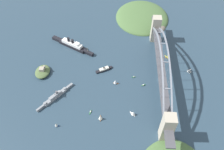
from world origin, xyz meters
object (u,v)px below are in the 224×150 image
object	(u,v)px
harbor_ferry_steamer	(104,69)
naval_cruiser	(55,96)
seaplane_taxiing_near_bridge	(167,57)
small_boat_6	(143,85)
small_boat_3	(90,112)
ocean_liner	(72,45)
seaplane_second_in_formation	(189,71)
small_boat_1	(133,113)
harbor_arch_bridge	(161,68)
small_boat_4	(100,117)
small_boat_2	(115,82)
small_boat_5	(56,125)
fort_island_mid_harbor	(43,71)
small_boat_0	(134,77)

from	to	relation	value
harbor_ferry_steamer	naval_cruiser	bearing A→B (deg)	130.56
seaplane_taxiing_near_bridge	small_boat_6	xyz separation A→B (m)	(-67.43, 45.69, -1.36)
small_boat_6	small_boat_3	bearing A→B (deg)	124.12
ocean_liner	seaplane_second_in_formation	xyz separation A→B (m)	(-55.11, -217.19, -3.34)
ocean_liner	small_boat_3	world-z (taller)	ocean_liner
small_boat_1	small_boat_3	bearing A→B (deg)	88.88
ocean_liner	small_boat_1	size ratio (longest dim) A/B	9.14
harbor_arch_bridge	small_boat_4	bearing A→B (deg)	131.36
seaplane_second_in_formation	small_boat_2	world-z (taller)	small_boat_2
seaplane_taxiing_near_bridge	small_boat_5	world-z (taller)	small_boat_5
seaplane_second_in_formation	small_boat_4	size ratio (longest dim) A/B	0.82
fort_island_mid_harbor	small_boat_4	bearing A→B (deg)	-128.61
ocean_liner	fort_island_mid_harbor	xyz separation A→B (m)	(-70.52, 40.83, -1.26)
small_boat_2	fort_island_mid_harbor	bearing A→B (deg)	82.38
naval_cruiser	seaplane_taxiing_near_bridge	distance (m)	212.88
harbor_ferry_steamer	small_boat_3	world-z (taller)	harbor_ferry_steamer
small_boat_2	small_boat_6	world-z (taller)	small_boat_2
fort_island_mid_harbor	small_boat_5	xyz separation A→B (m)	(-101.87, -45.20, -0.20)
small_boat_6	small_boat_1	bearing A→B (deg)	162.55
harbor_arch_bridge	ocean_liner	world-z (taller)	harbor_arch_bridge
fort_island_mid_harbor	small_boat_1	bearing A→B (deg)	-116.00
fort_island_mid_harbor	small_boat_2	xyz separation A→B (m)	(-17.17, -128.41, 0.11)
seaplane_second_in_formation	small_boat_6	size ratio (longest dim) A/B	1.19
small_boat_4	small_boat_1	bearing A→B (deg)	-78.51
small_boat_2	small_boat_6	bearing A→B (deg)	-92.27
small_boat_5	naval_cruiser	bearing A→B (deg)	12.91
ocean_liner	small_boat_5	xyz separation A→B (m)	(-172.39, -4.37, -1.46)
small_boat_2	harbor_arch_bridge	bearing A→B (deg)	-80.88
small_boat_4	naval_cruiser	bearing A→B (deg)	64.45
seaplane_taxiing_near_bridge	small_boat_0	xyz separation A→B (m)	(-50.09, 61.99, -1.38)
seaplane_taxiing_near_bridge	small_boat_2	size ratio (longest dim) A/B	0.89
naval_cruiser	small_boat_4	xyz separation A→B (m)	(-36.05, -75.40, 1.73)
seaplane_taxiing_near_bridge	small_boat_6	world-z (taller)	seaplane_taxiing_near_bridge
naval_cruiser	seaplane_second_in_formation	size ratio (longest dim) A/B	6.52
seaplane_taxiing_near_bridge	seaplane_second_in_formation	bearing A→B (deg)	-132.32
small_boat_3	small_boat_2	bearing A→B (deg)	-31.53
harbor_ferry_steamer	small_boat_0	xyz separation A→B (m)	(-13.79, -52.72, -1.47)
naval_cruiser	seaplane_second_in_formation	xyz separation A→B (m)	(66.33, -224.50, -1.09)
harbor_arch_bridge	ocean_liner	xyz separation A→B (m)	(75.95, 160.72, -24.60)
naval_cruiser	small_boat_3	world-z (taller)	naval_cruiser
small_boat_3	small_boat_6	xyz separation A→B (m)	(56.66, -83.64, 0.21)
small_boat_1	small_boat_4	size ratio (longest dim) A/B	0.90
harbor_arch_bridge	seaplane_second_in_formation	xyz separation A→B (m)	(20.84, -56.47, -27.94)
fort_island_mid_harbor	small_boat_2	size ratio (longest dim) A/B	3.31
harbor_arch_bridge	small_boat_3	size ratio (longest dim) A/B	32.21
harbor_ferry_steamer	small_boat_5	bearing A→B (deg)	151.48
seaplane_taxiing_near_bridge	small_boat_1	xyz separation A→B (m)	(-125.37, 63.90, 2.31)
seaplane_second_in_formation	small_boat_1	size ratio (longest dim) A/B	0.91
harbor_arch_bridge	small_boat_6	world-z (taller)	harbor_arch_bridge
fort_island_mid_harbor	seaplane_second_in_formation	world-z (taller)	fort_island_mid_harbor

